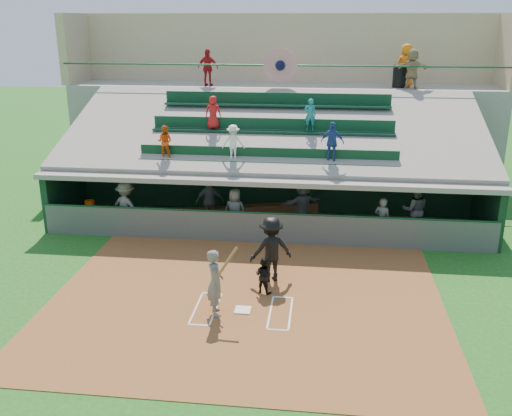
# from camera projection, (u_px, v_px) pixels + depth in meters

# --- Properties ---
(ground) EXTENTS (100.00, 100.00, 0.00)m
(ground) POSITION_uv_depth(u_px,v_px,m) (243.00, 311.00, 15.51)
(ground) COLOR #195217
(ground) RESTS_ON ground
(dirt_slab) EXTENTS (11.00, 9.00, 0.02)m
(dirt_slab) POSITION_uv_depth(u_px,v_px,m) (245.00, 302.00, 15.98)
(dirt_slab) COLOR brown
(dirt_slab) RESTS_ON ground
(home_plate) EXTENTS (0.43, 0.43, 0.03)m
(home_plate) POSITION_uv_depth(u_px,v_px,m) (243.00, 310.00, 15.50)
(home_plate) COLOR silver
(home_plate) RESTS_ON dirt_slab
(batters_box_chalk) EXTENTS (2.65, 1.85, 0.01)m
(batters_box_chalk) POSITION_uv_depth(u_px,v_px,m) (243.00, 310.00, 15.50)
(batters_box_chalk) COLOR white
(batters_box_chalk) RESTS_ON dirt_slab
(dugout_floor) EXTENTS (16.00, 3.50, 0.04)m
(dugout_floor) POSITION_uv_depth(u_px,v_px,m) (268.00, 225.00, 21.86)
(dugout_floor) COLOR gray
(dugout_floor) RESTS_ON ground
(concourse_slab) EXTENTS (20.00, 3.00, 4.60)m
(concourse_slab) POSITION_uv_depth(u_px,v_px,m) (282.00, 133.00, 27.49)
(concourse_slab) COLOR gray
(concourse_slab) RESTS_ON ground
(grandstand) EXTENTS (20.40, 10.40, 7.80)m
(grandstand) POSITION_uv_depth(u_px,v_px,m) (276.00, 147.00, 24.69)
(grandstand) COLOR #545954
(grandstand) RESTS_ON ground
(batter_at_plate) EXTENTS (0.95, 0.81, 1.95)m
(batter_at_plate) POSITION_uv_depth(u_px,v_px,m) (215.00, 282.00, 15.06)
(batter_at_plate) COLOR #585A55
(batter_at_plate) RESTS_ON dirt_slab
(catcher) EXTENTS (0.64, 0.58, 1.07)m
(catcher) POSITION_uv_depth(u_px,v_px,m) (263.00, 275.00, 16.38)
(catcher) COLOR black
(catcher) RESTS_ON dirt_slab
(home_umpire) EXTENTS (1.48, 1.19, 2.00)m
(home_umpire) POSITION_uv_depth(u_px,v_px,m) (271.00, 249.00, 17.02)
(home_umpire) COLOR black
(home_umpire) RESTS_ON dirt_slab
(dugout_bench) EXTENTS (13.51, 4.59, 0.42)m
(dugout_bench) POSITION_uv_depth(u_px,v_px,m) (271.00, 209.00, 22.96)
(dugout_bench) COLOR #905E34
(dugout_bench) RESTS_ON dugout_floor
(white_table) EXTENTS (0.74, 0.57, 0.63)m
(white_table) POSITION_uv_depth(u_px,v_px,m) (91.00, 218.00, 21.71)
(white_table) COLOR white
(white_table) RESTS_ON dugout_floor
(water_cooler) EXTENTS (0.36, 0.36, 0.36)m
(water_cooler) POSITION_uv_depth(u_px,v_px,m) (90.00, 205.00, 21.57)
(water_cooler) COLOR #E6510D
(water_cooler) RESTS_ON white_table
(dugout_player_a) EXTENTS (1.36, 1.04, 1.86)m
(dugout_player_a) POSITION_uv_depth(u_px,v_px,m) (126.00, 207.00, 21.02)
(dugout_player_a) COLOR #60635D
(dugout_player_a) RESTS_ON dugout_floor
(dugout_player_b) EXTENTS (1.14, 0.74, 1.81)m
(dugout_player_b) POSITION_uv_depth(u_px,v_px,m) (210.00, 201.00, 21.71)
(dugout_player_b) COLOR #565954
(dugout_player_b) RESTS_ON dugout_floor
(dugout_player_c) EXTENTS (0.91, 0.67, 1.71)m
(dugout_player_c) POSITION_uv_depth(u_px,v_px,m) (235.00, 211.00, 20.73)
(dugout_player_c) COLOR #5A5D58
(dugout_player_c) RESTS_ON dugout_floor
(dugout_player_d) EXTENTS (1.71, 1.35, 1.81)m
(dugout_player_d) POSITION_uv_depth(u_px,v_px,m) (303.00, 205.00, 21.33)
(dugout_player_d) COLOR #60635E
(dugout_player_d) RESTS_ON dugout_floor
(dugout_player_e) EXTENTS (0.70, 0.62, 1.61)m
(dugout_player_e) POSITION_uv_depth(u_px,v_px,m) (382.00, 220.00, 19.98)
(dugout_player_e) COLOR #595B56
(dugout_player_e) RESTS_ON dugout_floor
(dugout_player_f) EXTENTS (0.94, 0.74, 1.92)m
(dugout_player_f) POSITION_uv_depth(u_px,v_px,m) (415.00, 210.00, 20.56)
(dugout_player_f) COLOR #51534F
(dugout_player_f) RESTS_ON dugout_floor
(trash_bin) EXTENTS (0.66, 0.66, 0.99)m
(trash_bin) POSITION_uv_depth(u_px,v_px,m) (400.00, 76.00, 25.55)
(trash_bin) COLOR black
(trash_bin) RESTS_ON concourse_slab
(concourse_staff_a) EXTENTS (1.02, 0.55, 1.65)m
(concourse_staff_a) POSITION_uv_depth(u_px,v_px,m) (208.00, 68.00, 25.98)
(concourse_staff_a) COLOR #A81319
(concourse_staff_a) RESTS_ON concourse_slab
(concourse_staff_b) EXTENTS (1.05, 0.82, 1.91)m
(concourse_staff_b) POSITION_uv_depth(u_px,v_px,m) (406.00, 66.00, 25.49)
(concourse_staff_b) COLOR orange
(concourse_staff_b) RESTS_ON concourse_slab
(concourse_staff_c) EXTENTS (1.65, 0.72, 1.73)m
(concourse_staff_c) POSITION_uv_depth(u_px,v_px,m) (412.00, 69.00, 24.86)
(concourse_staff_c) COLOR tan
(concourse_staff_c) RESTS_ON concourse_slab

